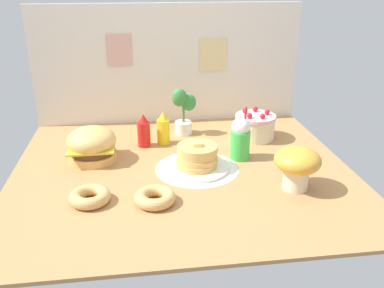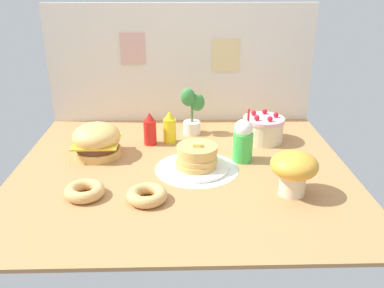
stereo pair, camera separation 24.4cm
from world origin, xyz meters
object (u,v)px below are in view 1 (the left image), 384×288
Objects in this scene: pancake_stack at (197,159)px; donut_pink_glaze at (90,196)px; ketchup_bottle at (144,131)px; donut_chocolate at (155,197)px; potted_plant at (183,109)px; mustard_bottle at (163,129)px; cream_soda_cup at (240,139)px; burger at (92,145)px; layer_cake at (255,126)px; mushroom_stool at (297,164)px.

donut_pink_glaze is (-0.61, -0.31, -0.03)m from pancake_stack.
ketchup_bottle reaches higher than donut_chocolate.
pancake_stack is 0.60m from potted_plant.
pancake_stack is at bearing -68.03° from mustard_bottle.
cream_soda_cup is at bearing -33.83° from mustard_bottle.
pancake_stack is 0.68m from donut_pink_glaze.
potted_plant reaches higher than burger.
cream_soda_cup reaches higher than layer_cake.
layer_cake is at bearing 34.59° from donut_pink_glaze.
ketchup_bottle is at bearing -177.28° from layer_cake.
mushroom_stool is (0.02, -0.75, 0.06)m from layer_cake.
mustard_bottle is 0.67× the size of cream_soda_cup.
burger is at bearing 121.88° from donut_chocolate.
mushroom_stool is at bearing -64.45° from cream_soda_cup.
pancake_stack is at bearing -137.72° from layer_cake.
pancake_stack is at bearing -88.34° from potted_plant.
mushroom_stool is (0.21, -0.43, 0.01)m from cream_soda_cup.
cream_soda_cup is at bearing 115.55° from mushroom_stool.
mushroom_stool reaches higher than pancake_stack.
donut_chocolate is at bearing -126.72° from pancake_stack.
burger is 0.78× the size of pancake_stack.
ketchup_bottle is 0.67× the size of cream_soda_cup.
potted_plant is at bearing 33.47° from ketchup_bottle.
cream_soda_cup is 0.57m from potted_plant.
layer_cake is 0.53m from potted_plant.
layer_cake is 0.82× the size of potted_plant.
donut_chocolate is 0.78m from mushroom_stool.
donut_pink_glaze is at bearing 179.86° from mushroom_stool.
ketchup_bottle is 0.77m from donut_pink_glaze.
mustard_bottle is at bearing 11.57° from ketchup_bottle.
layer_cake is at bearing 42.28° from pancake_stack.
donut_chocolate is 0.61× the size of potted_plant.
mushroom_stool reaches higher than burger.
ketchup_bottle reaches higher than burger.
layer_cake is 0.65m from mustard_bottle.
pancake_stack is 0.50m from ketchup_bottle.
ketchup_bottle is 1.08× the size of donut_chocolate.
mushroom_stool is at bearing -60.40° from potted_plant.
cream_soda_cup is at bearing -25.33° from ketchup_bottle.
mustard_bottle is 0.24m from potted_plant.
donut_chocolate is (0.03, -0.76, -0.07)m from ketchup_bottle.
layer_cake is 0.83× the size of cream_soda_cup.
cream_soda_cup is 1.61× the size of donut_pink_glaze.
donut_chocolate is at bearing -133.18° from layer_cake.
ketchup_bottle is 0.36m from potted_plant.
mushroom_stool is at bearing -0.14° from donut_pink_glaze.
pancake_stack is 1.83× the size of donut_chocolate.
donut_pink_glaze is at bearing -154.46° from cream_soda_cup.
donut_pink_glaze is (-1.08, -0.75, -0.05)m from layer_cake.
donut_pink_glaze is at bearing -152.72° from pancake_stack.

